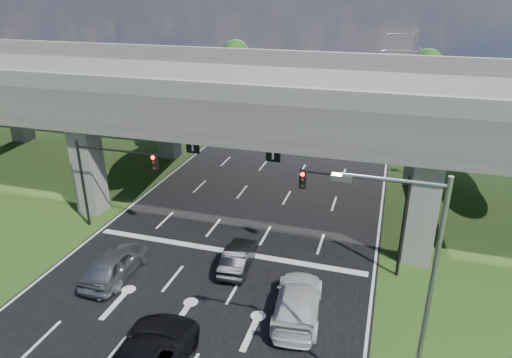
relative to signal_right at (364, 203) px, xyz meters
The scene contains 18 objects.
ground 9.71m from the signal_right, 153.26° to the right, with size 160.00×160.00×0.00m, color #2C4D18.
road 10.74m from the signal_right, 142.25° to the left, with size 18.00×120.00×0.03m, color black.
overpass 11.84m from the signal_right, 134.16° to the left, with size 80.00×15.00×10.00m.
warehouse 45.97m from the signal_right, 137.44° to the left, with size 20.00×10.00×4.00m, color #9E9E99.
signal_right is the anchor object (origin of this frame).
signal_left 15.65m from the signal_right, behind, with size 5.76×0.54×6.00m.
streetlight_near 10.33m from the signal_right, 77.12° to the right, with size 3.38×0.25×10.00m.
streetlight_far 20.25m from the signal_right, 83.53° to the left, with size 3.38×0.25×10.00m.
streetlight_beyond 36.17m from the signal_right, 86.39° to the left, with size 3.38×0.25×10.00m.
tree_left_near 31.01m from the signal_right, 134.63° to the left, with size 4.50×4.50×7.80m.
tree_left_mid 38.96m from the signal_right, 129.50° to the left, with size 3.91×3.90×6.76m.
tree_left_far 43.37m from the signal_right, 118.63° to the left, with size 4.80×4.80×8.32m.
tree_right_near 24.62m from the signal_right, 77.76° to the left, with size 4.20×4.20×7.28m.
tree_right_mid 33.10m from the signal_right, 75.62° to the left, with size 3.91×3.90×6.76m.
tree_right_far 40.29m from the signal_right, 83.99° to the left, with size 4.50×4.50×7.80m.
car_silver 13.91m from the signal_right, 159.57° to the right, with size 1.94×4.83×1.64m, color #999AA0.
car_dark 7.61m from the signal_right, 164.27° to the right, with size 1.42×4.08×1.34m, color black.
car_white 6.43m from the signal_right, 116.27° to the right, with size 2.19×5.38×1.56m, color silver.
Camera 1 is at (8.70, -18.77, 14.87)m, focal length 32.00 mm.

